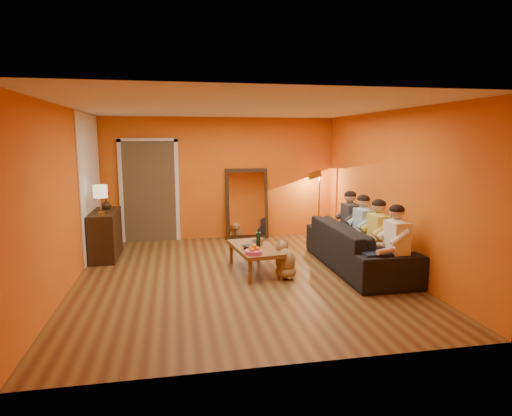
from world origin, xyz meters
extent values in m
cube|color=brown|center=(0.00, 0.00, 0.00)|extent=(5.00, 5.50, 0.00)
cube|color=white|center=(0.00, 0.00, 2.60)|extent=(5.00, 5.50, 0.00)
cube|color=#CD4F18|center=(0.00, 2.75, 1.30)|extent=(5.00, 0.00, 2.60)
cube|color=#CD4F18|center=(-2.50, 0.00, 1.30)|extent=(0.00, 5.50, 2.60)
cube|color=#CD4F18|center=(2.50, 0.00, 1.30)|extent=(0.00, 5.50, 2.60)
cube|color=white|center=(-2.48, 1.75, 1.30)|extent=(0.02, 1.90, 2.58)
cube|color=#3F2D19|center=(-1.50, 2.83, 1.05)|extent=(1.06, 0.30, 2.10)
cube|color=white|center=(-2.07, 2.71, 1.05)|extent=(0.08, 0.06, 2.20)
cube|color=white|center=(-0.93, 2.71, 1.05)|extent=(0.08, 0.06, 2.20)
cube|color=white|center=(-1.50, 2.71, 2.12)|extent=(1.22, 0.06, 0.08)
cube|color=black|center=(0.55, 2.63, 0.76)|extent=(0.92, 0.27, 1.51)
cube|color=white|center=(0.55, 2.59, 0.76)|extent=(0.78, 0.21, 1.35)
cube|color=black|center=(-2.24, 1.55, 0.42)|extent=(0.44, 1.18, 0.85)
imported|color=black|center=(2.00, 0.06, 0.37)|extent=(2.56, 1.00, 0.75)
cylinder|color=black|center=(0.32, 0.13, 0.58)|extent=(0.07, 0.07, 0.31)
imported|color=#B27F3F|center=(0.39, 0.30, 0.46)|extent=(0.12, 0.12, 0.09)
imported|color=black|center=(0.45, 0.53, 0.43)|extent=(0.37, 0.35, 0.02)
imported|color=black|center=(0.09, -0.02, 0.43)|extent=(0.22, 0.26, 0.02)
imported|color=#AB1313|center=(0.10, -0.01, 0.45)|extent=(0.20, 0.27, 0.02)
imported|color=black|center=(0.09, -0.03, 0.47)|extent=(0.26, 0.28, 0.02)
imported|color=black|center=(-2.24, 1.80, 0.94)|extent=(0.18, 0.18, 0.18)
camera|label=1|loc=(-0.96, -6.43, 2.13)|focal=30.00mm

